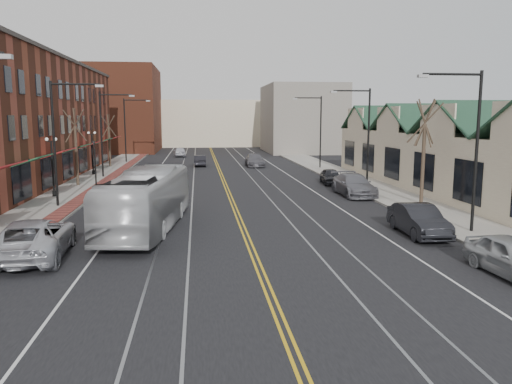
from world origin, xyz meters
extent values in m
plane|color=black|center=(0.00, 0.00, 0.00)|extent=(160.00, 160.00, 0.00)
cube|color=gray|center=(-12.00, 20.00, 0.07)|extent=(4.00, 120.00, 0.15)
cube|color=gray|center=(12.00, 20.00, 0.07)|extent=(4.00, 120.00, 0.15)
cube|color=beige|center=(18.00, 20.00, 2.30)|extent=(8.00, 36.00, 4.60)
cube|color=brown|center=(-16.00, 70.00, 7.00)|extent=(14.00, 18.00, 14.00)
cube|color=beige|center=(0.00, 85.00, 4.50)|extent=(22.00, 14.00, 9.00)
cube|color=slate|center=(15.00, 65.00, 5.50)|extent=(12.00, 16.00, 11.00)
cube|color=#999999|center=(-8.50, 0.00, 7.85)|extent=(0.50, 0.25, 0.15)
cylinder|color=black|center=(-11.50, 16.00, 4.15)|extent=(0.16, 0.16, 8.00)
cylinder|color=black|center=(-10.00, 16.00, 7.95)|extent=(3.00, 0.12, 0.12)
cube|color=#999999|center=(-8.50, 16.00, 7.85)|extent=(0.50, 0.25, 0.15)
cylinder|color=black|center=(-11.50, 32.00, 4.15)|extent=(0.16, 0.16, 8.00)
cylinder|color=black|center=(-10.00, 32.00, 7.95)|extent=(3.00, 0.12, 0.12)
cube|color=#999999|center=(-8.50, 32.00, 7.85)|extent=(0.50, 0.25, 0.15)
cylinder|color=black|center=(-11.50, 48.00, 4.15)|extent=(0.16, 0.16, 8.00)
cylinder|color=black|center=(-10.00, 48.00, 7.95)|extent=(3.00, 0.12, 0.12)
cube|color=#999999|center=(-8.50, 48.00, 7.85)|extent=(0.50, 0.25, 0.15)
cylinder|color=black|center=(11.50, 6.00, 4.15)|extent=(0.16, 0.16, 8.00)
cylinder|color=black|center=(10.00, 6.00, 7.95)|extent=(3.00, 0.12, 0.12)
cube|color=#999999|center=(8.50, 6.00, 7.85)|extent=(0.50, 0.25, 0.15)
cylinder|color=black|center=(11.50, 22.00, 4.15)|extent=(0.16, 0.16, 8.00)
cylinder|color=black|center=(10.00, 22.00, 7.95)|extent=(3.00, 0.12, 0.12)
cube|color=#999999|center=(8.50, 22.00, 7.85)|extent=(0.50, 0.25, 0.15)
cylinder|color=black|center=(11.50, 38.00, 4.15)|extent=(0.16, 0.16, 8.00)
cylinder|color=black|center=(10.00, 38.00, 7.95)|extent=(3.00, 0.12, 0.12)
cube|color=#999999|center=(8.50, 38.00, 7.85)|extent=(0.50, 0.25, 0.15)
cylinder|color=black|center=(-12.80, 20.00, 0.35)|extent=(0.28, 0.28, 0.40)
cylinder|color=black|center=(-12.80, 20.00, 2.15)|extent=(0.14, 0.14, 4.00)
cube|color=black|center=(-12.80, 20.00, 4.15)|extent=(0.60, 0.06, 0.06)
sphere|color=white|center=(-13.10, 20.00, 4.30)|extent=(0.24, 0.24, 0.24)
sphere|color=white|center=(-12.50, 20.00, 4.30)|extent=(0.24, 0.24, 0.24)
cylinder|color=black|center=(-12.80, 34.00, 0.35)|extent=(0.28, 0.28, 0.40)
cylinder|color=black|center=(-12.80, 34.00, 2.15)|extent=(0.14, 0.14, 4.00)
cube|color=black|center=(-12.80, 34.00, 4.15)|extent=(0.60, 0.06, 0.06)
sphere|color=white|center=(-13.10, 34.00, 4.30)|extent=(0.24, 0.24, 0.24)
sphere|color=white|center=(-12.50, 34.00, 4.30)|extent=(0.24, 0.24, 0.24)
cylinder|color=#382B21|center=(-12.50, 26.00, 2.60)|extent=(0.24, 0.24, 4.90)
cylinder|color=#382B21|center=(-12.50, 26.00, 5.15)|extent=(0.58, 1.37, 2.90)
cylinder|color=#382B21|center=(-12.50, 26.00, 5.15)|extent=(1.60, 0.66, 2.78)
cylinder|color=#382B21|center=(-12.50, 26.00, 5.15)|extent=(0.53, 1.23, 2.96)
cylinder|color=#382B21|center=(-12.50, 26.00, 5.15)|extent=(1.69, 1.03, 2.64)
cylinder|color=#382B21|center=(-12.50, 26.00, 5.15)|extent=(1.78, 1.29, 2.48)
cylinder|color=#382B21|center=(-12.50, 42.00, 2.42)|extent=(0.24, 0.24, 4.55)
cylinder|color=#382B21|center=(-12.50, 42.00, 4.80)|extent=(0.55, 1.28, 2.69)
cylinder|color=#382B21|center=(-12.50, 42.00, 4.80)|extent=(1.49, 0.62, 2.58)
cylinder|color=#382B21|center=(-12.50, 42.00, 4.80)|extent=(0.50, 1.15, 2.75)
cylinder|color=#382B21|center=(-12.50, 42.00, 4.80)|extent=(1.57, 0.97, 2.45)
cylinder|color=#382B21|center=(-12.50, 42.00, 4.80)|extent=(1.66, 1.20, 2.30)
cylinder|color=#382B21|center=(12.50, 14.00, 2.78)|extent=(0.24, 0.24, 5.25)
cylinder|color=#382B21|center=(12.50, 14.00, 5.50)|extent=(0.61, 1.46, 3.10)
cylinder|color=#382B21|center=(12.50, 14.00, 5.50)|extent=(1.70, 0.70, 2.97)
cylinder|color=#382B21|center=(12.50, 14.00, 5.50)|extent=(0.56, 1.31, 3.17)
cylinder|color=#382B21|center=(12.50, 14.00, 5.50)|extent=(1.80, 1.10, 2.82)
cylinder|color=#382B21|center=(12.50, 14.00, 5.50)|extent=(1.90, 1.37, 2.65)
cylinder|color=#592D19|center=(-11.20, 8.00, 0.16)|extent=(0.60, 0.60, 0.02)
cylinder|color=black|center=(-10.60, 24.00, 1.75)|extent=(0.12, 0.12, 3.20)
imported|color=black|center=(-10.60, 24.00, 3.50)|extent=(0.18, 0.15, 0.90)
imported|color=silver|center=(-5.00, 8.79, 1.58)|extent=(4.12, 11.60, 3.16)
imported|color=silver|center=(-9.30, 4.00, 0.84)|extent=(3.23, 6.24, 1.68)
imported|color=black|center=(8.63, 5.96, 0.78)|extent=(1.77, 4.76, 1.55)
imported|color=slate|center=(9.30, 18.64, 0.82)|extent=(2.39, 5.66, 1.63)
imported|color=black|center=(9.30, 25.14, 0.68)|extent=(1.98, 4.13, 1.36)
imported|color=black|center=(-2.06, 42.54, 0.65)|extent=(1.43, 3.97, 1.30)
imported|color=#5D5C63|center=(4.39, 41.49, 0.75)|extent=(2.13, 5.17, 1.49)
imported|color=silver|center=(-5.02, 57.11, 0.72)|extent=(2.09, 4.35, 1.43)
camera|label=1|loc=(-2.32, -17.43, 5.95)|focal=35.00mm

